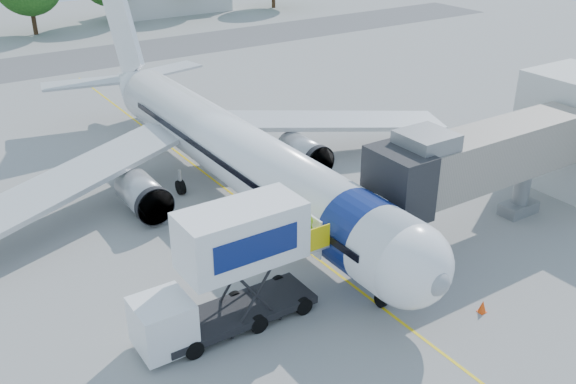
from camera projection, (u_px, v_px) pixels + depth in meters
ground at (269, 222)px, 35.96m from camera, size 160.00×160.00×0.00m
guidance_line at (269, 222)px, 35.95m from camera, size 0.15×70.00×0.01m
taxiway_strip at (59, 63)px, 67.51m from camera, size 120.00×10.00×0.01m
aircraft at (231, 150)px, 37.76m from camera, size 34.17×37.73×11.35m
jet_bridge at (473, 161)px, 32.75m from camera, size 13.90×3.20×6.60m
catering_hiloader at (229, 271)px, 26.39m from camera, size 8.50×2.44×5.50m
safety_cone_a at (482, 307)px, 28.31m from camera, size 0.38×0.38×0.60m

